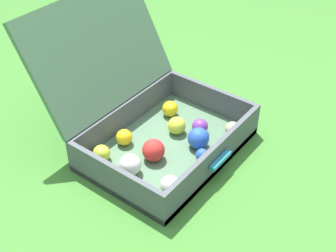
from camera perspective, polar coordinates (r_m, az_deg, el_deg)
ground_plane at (r=1.63m, az=-1.02°, el=-5.15°), size 16.00×16.00×0.00m
open_suitcase at (r=1.66m, az=-2.24°, el=0.85°), size 0.59×0.65×0.51m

